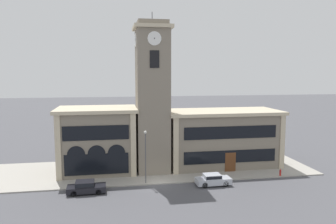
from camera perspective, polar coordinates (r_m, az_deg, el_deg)
The scene contains 9 objects.
ground_plane at distance 40.87m, azimuth -1.64°, elevation -12.55°, with size 300.00×300.00×0.00m, color #4C4C51.
sidewalk_kerb at distance 46.71m, azimuth -2.75°, elevation -9.96°, with size 44.60×12.44×0.15m.
clock_tower at distance 44.10m, azimuth -2.70°, elevation 2.43°, with size 5.00×5.00×21.49m.
town_hall_left_wing at distance 45.97m, azimuth -12.18°, elevation -4.74°, with size 10.73×7.82×8.87m.
town_hall_right_wing at distance 48.65m, azimuth 9.39°, elevation -4.47°, with size 16.55×7.82×8.17m.
parked_car_near at distance 39.13m, azimuth -14.10°, elevation -12.53°, with size 4.36×1.93×1.40m.
parked_car_mid at distance 40.78m, azimuth 7.83°, elevation -11.56°, with size 4.23×1.81×1.41m.
street_lamp at distance 39.98m, azimuth -3.94°, elevation -6.53°, with size 0.36×0.36×6.49m.
fire_hydrant at distance 46.00m, azimuth 18.97°, elevation -9.96°, with size 0.22×0.22×0.87m.
Camera 1 is at (-5.45, -38.17, 13.56)m, focal length 35.00 mm.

